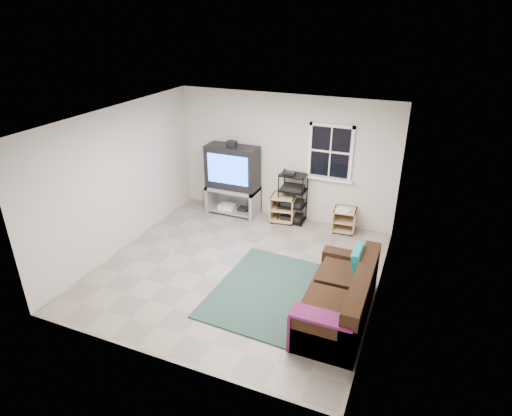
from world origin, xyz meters
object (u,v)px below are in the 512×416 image
at_px(av_rack, 293,201).
at_px(side_table_right, 344,218).
at_px(sofa, 340,299).
at_px(tv_unit, 233,174).
at_px(side_table_left, 283,207).

distance_m(av_rack, side_table_right, 1.11).
bearing_deg(sofa, av_rack, 120.67).
bearing_deg(tv_unit, side_table_right, 2.00).
height_order(side_table_left, side_table_right, side_table_left).
relative_size(side_table_left, side_table_right, 1.15).
bearing_deg(side_table_right, av_rack, -179.75).
relative_size(tv_unit, side_table_left, 2.84).
bearing_deg(side_table_left, av_rack, 1.75).
xyz_separation_m(tv_unit, side_table_left, (1.12, 0.07, -0.59)).
distance_m(side_table_left, side_table_right, 1.29).
bearing_deg(sofa, side_table_left, 123.68).
distance_m(tv_unit, side_table_left, 1.27).
relative_size(av_rack, sofa, 0.56).
relative_size(side_table_left, sofa, 0.29).
relative_size(tv_unit, sofa, 0.83).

